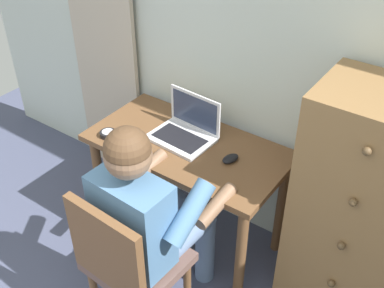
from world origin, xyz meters
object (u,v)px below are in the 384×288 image
at_px(desk, 188,161).
at_px(computer_mouse, 230,159).
at_px(person_seated, 152,212).
at_px(desk_clock, 108,134).
at_px(laptop, 186,129).
at_px(chair, 127,262).
at_px(dresser, 359,215).

relative_size(desk, computer_mouse, 11.07).
bearing_deg(person_seated, desk_clock, 151.54).
xyz_separation_m(laptop, computer_mouse, (0.32, -0.05, -0.04)).
bearing_deg(desk, chair, -78.00).
relative_size(laptop, desk_clock, 3.96).
height_order(dresser, desk_clock, dresser).
xyz_separation_m(computer_mouse, desk_clock, (-0.68, -0.20, -0.00)).
bearing_deg(person_seated, chair, -92.46).
distance_m(chair, desk_clock, 0.77).
distance_m(person_seated, computer_mouse, 0.52).
height_order(person_seated, computer_mouse, person_seated).
height_order(desk, person_seated, person_seated).
height_order(laptop, desk_clock, laptop).
xyz_separation_m(desk, chair, (0.15, -0.68, -0.10)).
height_order(desk, dresser, dresser).
bearing_deg(dresser, desk, -175.20).
xyz_separation_m(dresser, laptop, (-0.99, -0.03, 0.12)).
height_order(chair, person_seated, person_seated).
distance_m(person_seated, laptop, 0.59).
distance_m(laptop, computer_mouse, 0.32).
xyz_separation_m(chair, laptop, (-0.19, 0.73, 0.27)).
relative_size(chair, computer_mouse, 8.96).
bearing_deg(desk_clock, person_seated, -28.46).
xyz_separation_m(chair, person_seated, (0.01, 0.18, 0.18)).
distance_m(desk, laptop, 0.18).
bearing_deg(desk_clock, laptop, 34.40).
relative_size(computer_mouse, desk_clock, 1.11).
distance_m(chair, computer_mouse, 0.74).
distance_m(dresser, laptop, 1.00).
relative_size(person_seated, laptop, 3.41).
bearing_deg(person_seated, desk, 107.05).
height_order(dresser, computer_mouse, dresser).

